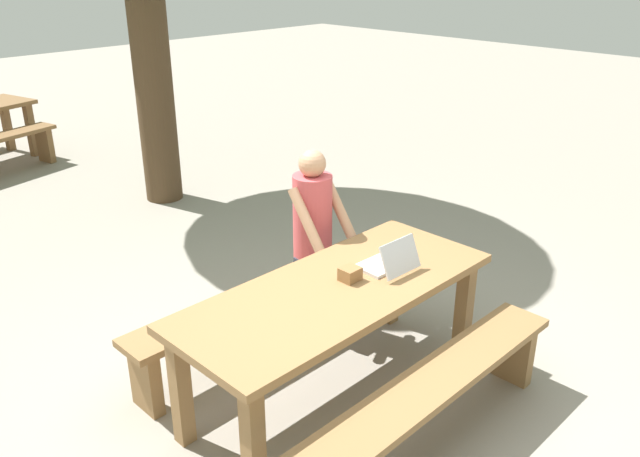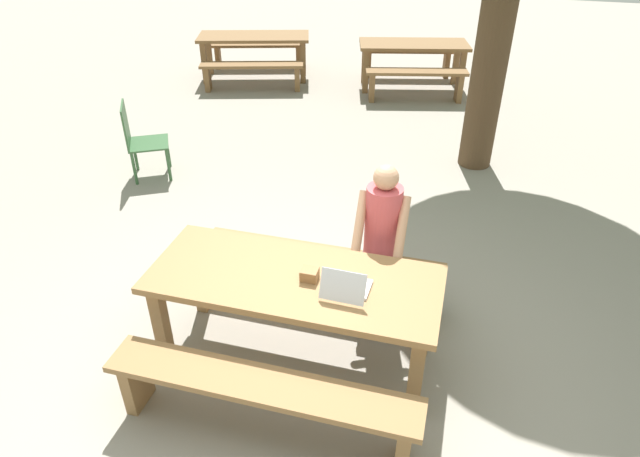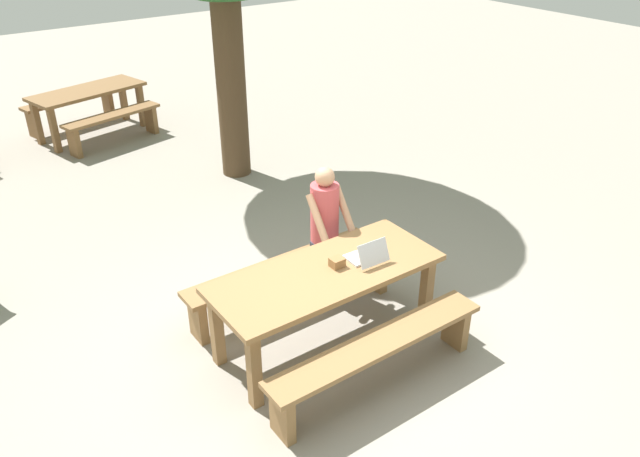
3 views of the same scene
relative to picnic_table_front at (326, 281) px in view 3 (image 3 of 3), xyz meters
name	(u,v)px [view 3 (image 3 of 3)]	position (x,y,z in m)	size (l,w,h in m)	color
ground_plane	(326,341)	(0.00, 0.00, -0.64)	(30.00, 30.00, 0.00)	gray
picnic_table_front	(326,281)	(0.00, 0.00, 0.00)	(1.99, 0.81, 0.74)	olive
bench_near	(378,352)	(0.00, -0.69, -0.29)	(1.98, 0.30, 0.46)	olive
bench_far	(283,273)	(0.00, 0.69, -0.29)	(1.98, 0.30, 0.46)	olive
laptop	(367,255)	(0.38, -0.07, 0.16)	(0.30, 0.30, 0.21)	silver
small_pouch	(337,263)	(0.11, 0.00, 0.15)	(0.11, 0.10, 0.08)	olive
person_seated	(327,223)	(0.48, 0.65, 0.11)	(0.38, 0.39, 1.31)	#333847
picnic_table_rear	(88,97)	(0.00, 6.31, -0.03)	(1.84, 1.09, 0.74)	brown
bench_rear_south	(113,122)	(0.14, 5.72, -0.29)	(1.58, 0.66, 0.48)	brown
bench_rear_north	(70,105)	(-0.15, 6.91, -0.29)	(1.58, 0.66, 0.48)	brown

